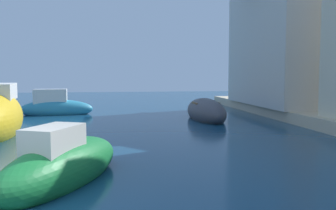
{
  "coord_description": "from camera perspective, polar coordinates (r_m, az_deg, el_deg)",
  "views": [
    {
      "loc": [
        2.18,
        -5.29,
        2.2
      ],
      "look_at": [
        4.65,
        10.52,
        0.85
      ],
      "focal_mm": 39.84,
      "sensor_mm": 36.0,
      "label": 1
    }
  ],
  "objects": [
    {
      "name": "moored_boat_0",
      "position": [
        17.99,
        5.79,
        -1.05
      ],
      "size": [
        1.59,
        4.41,
        1.32
      ],
      "rotation": [
        0.0,
        0.0,
        1.6
      ],
      "color": "#3F3F47",
      "rests_on": "ground"
    },
    {
      "name": "quay_promenade",
      "position": [
        5.71,
        14.21,
        -15.35
      ],
      "size": [
        44.0,
        32.0,
        0.5
      ],
      "color": "beige",
      "rests_on": "ground"
    },
    {
      "name": "waterfront_building_annex",
      "position": [
        22.38,
        20.46,
        10.53
      ],
      "size": [
        6.74,
        8.4,
        7.96
      ],
      "color": "beige",
      "rests_on": "quay_promenade"
    },
    {
      "name": "moored_boat_4",
      "position": [
        20.92,
        -16.81,
        -0.34
      ],
      "size": [
        3.87,
        1.3,
        1.61
      ],
      "rotation": [
        0.0,
        0.0,
        0.04
      ],
      "color": "teal",
      "rests_on": "ground"
    },
    {
      "name": "moored_boat_1",
      "position": [
        7.91,
        -15.8,
        -8.86
      ],
      "size": [
        2.81,
        4.15,
        1.44
      ],
      "rotation": [
        0.0,
        0.0,
        1.14
      ],
      "color": "#197233",
      "rests_on": "ground"
    }
  ]
}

